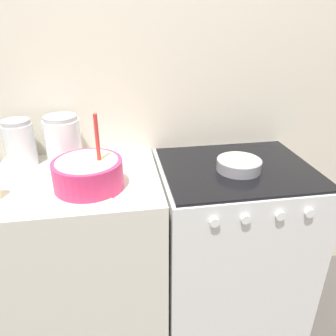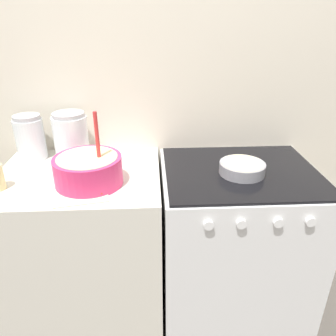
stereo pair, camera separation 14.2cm
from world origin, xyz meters
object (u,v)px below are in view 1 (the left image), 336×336
Objects in this scene: mixing_bowl at (88,172)px; stove at (230,245)px; baking_pan at (239,164)px; storage_jar_left at (20,146)px; storage_jar_middle at (64,143)px.

stove is at bearing 7.80° from mixing_bowl.
baking_pan is (-0.01, -0.03, 0.49)m from stove.
mixing_bowl is (-0.68, -0.09, 0.53)m from stove.
baking_pan is 0.93× the size of storage_jar_left.
stove is 4.49× the size of baking_pan.
mixing_bowl is 0.32m from storage_jar_middle.
stove is 0.87m from mixing_bowl.
mixing_bowl is 0.68m from baking_pan.
storage_jar_middle is (0.20, 0.00, 0.00)m from storage_jar_left.
storage_jar_left is (-1.01, 0.20, 0.56)m from stove.
mixing_bowl reaches higher than storage_jar_middle.
mixing_bowl reaches higher than stove.
storage_jar_middle reaches higher than baking_pan.
baking_pan is 0.89× the size of storage_jar_middle.
storage_jar_middle is at bearing 166.17° from stove.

